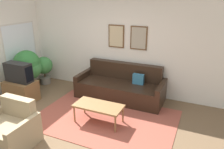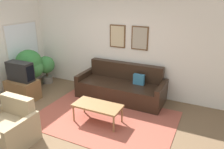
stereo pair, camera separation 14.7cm
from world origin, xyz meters
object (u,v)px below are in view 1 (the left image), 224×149
(coffee_table, at_px, (98,107))
(couch, at_px, (121,87))
(tv, at_px, (18,72))
(potted_plant_tall, at_px, (27,64))
(armchair, at_px, (10,130))

(coffee_table, bearing_deg, couch, 90.70)
(tv, relative_size, potted_plant_tall, 0.61)
(couch, xyz_separation_m, armchair, (-1.11, -2.60, -0.02))
(armchair, xyz_separation_m, potted_plant_tall, (-1.49, 2.04, 0.47))
(coffee_table, xyz_separation_m, tv, (-2.29, 0.12, 0.39))
(armchair, bearing_deg, tv, 143.58)
(couch, relative_size, armchair, 2.55)
(couch, distance_m, potted_plant_tall, 2.70)
(tv, height_order, armchair, tv)
(coffee_table, bearing_deg, armchair, -131.03)
(armchair, distance_m, potted_plant_tall, 2.57)
(tv, xyz_separation_m, potted_plant_tall, (-0.32, 0.62, -0.01))
(tv, xyz_separation_m, armchair, (1.17, -1.42, -0.48))
(tv, distance_m, armchair, 1.90)
(couch, bearing_deg, coffee_table, -89.30)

